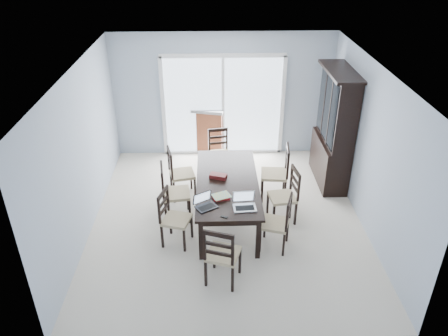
{
  "coord_description": "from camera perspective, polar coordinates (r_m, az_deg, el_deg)",
  "views": [
    {
      "loc": [
        -0.24,
        -6.07,
        4.4
      ],
      "look_at": [
        -0.05,
        0.0,
        0.99
      ],
      "focal_mm": 35.0,
      "sensor_mm": 36.0,
      "label": 1
    }
  ],
  "objects": [
    {
      "name": "hot_tub",
      "position": [
        10.23,
        -4.53,
        6.79
      ],
      "size": [
        2.27,
        2.12,
        1.0
      ],
      "rotation": [
        0.0,
        0.0,
        -0.24
      ],
      "color": "maroon",
      "rests_on": "balcony"
    },
    {
      "name": "laptop_silver",
      "position": [
        6.4,
        2.72,
        -4.88
      ],
      "size": [
        0.35,
        0.26,
        0.23
      ],
      "rotation": [
        0.0,
        0.0,
        0.07
      ],
      "color": "#BDBDBF",
      "rests_on": "dining_table"
    },
    {
      "name": "book_stack",
      "position": [
        6.65,
        -0.41,
        -3.76
      ],
      "size": [
        0.33,
        0.29,
        0.04
      ],
      "rotation": [
        0.0,
        0.0,
        0.27
      ],
      "color": "maroon",
      "rests_on": "dining_table"
    },
    {
      "name": "sliding_door",
      "position": [
        9.17,
        -0.13,
        8.12
      ],
      "size": [
        2.52,
        0.05,
        2.18
      ],
      "color": "silver",
      "rests_on": "floor"
    },
    {
      "name": "china_hutch",
      "position": [
        8.35,
        14.18,
        4.88
      ],
      "size": [
        0.5,
        1.38,
        2.2
      ],
      "color": "black",
      "rests_on": "floor"
    },
    {
      "name": "game_box",
      "position": [
        7.15,
        -0.76,
        -1.07
      ],
      "size": [
        0.31,
        0.22,
        0.07
      ],
      "primitive_type": "cube",
      "rotation": [
        0.0,
        0.0,
        -0.32
      ],
      "color": "#46100E",
      "rests_on": "dining_table"
    },
    {
      "name": "balcony",
      "position": [
        10.56,
        -0.28,
        4.37
      ],
      "size": [
        4.5,
        2.0,
        0.1
      ],
      "primitive_type": "cube",
      "color": "gray",
      "rests_on": "ground"
    },
    {
      "name": "laptop_dark",
      "position": [
        6.43,
        -2.31,
        -4.8
      ],
      "size": [
        0.37,
        0.34,
        0.21
      ],
      "rotation": [
        0.0,
        0.0,
        0.55
      ],
      "color": "black",
      "rests_on": "dining_table"
    },
    {
      "name": "chair_right_far",
      "position": [
        7.79,
        7.35,
        0.09
      ],
      "size": [
        0.5,
        0.49,
        1.19
      ],
      "rotation": [
        0.0,
        0.0,
        1.47
      ],
      "color": "black",
      "rests_on": "floor"
    },
    {
      "name": "chair_left_far",
      "position": [
        7.83,
        -6.22,
        -0.01
      ],
      "size": [
        0.51,
        0.5,
        1.12
      ],
      "rotation": [
        0.0,
        0.0,
        -1.35
      ],
      "color": "black",
      "rests_on": "floor"
    },
    {
      "name": "chair_end_far",
      "position": [
        8.62,
        -0.66,
        2.78
      ],
      "size": [
        0.45,
        0.46,
        1.05
      ],
      "rotation": [
        0.0,
        0.0,
        3.31
      ],
      "color": "black",
      "rests_on": "floor"
    },
    {
      "name": "dining_table",
      "position": [
        7.13,
        0.43,
        -2.23
      ],
      "size": [
        1.0,
        2.2,
        0.75
      ],
      "color": "black",
      "rests_on": "floor"
    },
    {
      "name": "chair_right_mid",
      "position": [
        7.25,
        8.39,
        -2.83
      ],
      "size": [
        0.48,
        0.47,
        1.1
      ],
      "rotation": [
        0.0,
        0.0,
        1.73
      ],
      "color": "black",
      "rests_on": "floor"
    },
    {
      "name": "wall_right",
      "position": [
        7.26,
        18.52,
        2.39
      ],
      "size": [
        0.02,
        5.0,
        2.6
      ],
      "primitive_type": "cube",
      "color": "#A0ADBF",
      "rests_on": "floor"
    },
    {
      "name": "cell_phone",
      "position": [
        6.25,
        0.04,
        -6.4
      ],
      "size": [
        0.11,
        0.09,
        0.01
      ],
      "primitive_type": "cube",
      "rotation": [
        0.0,
        0.0,
        -0.5
      ],
      "color": "black",
      "rests_on": "dining_table"
    },
    {
      "name": "back_wall",
      "position": [
        9.12,
        -0.14,
        9.42
      ],
      "size": [
        4.5,
        0.02,
        2.6
      ],
      "primitive_type": "cube",
      "color": "#A0ADBF",
      "rests_on": "floor"
    },
    {
      "name": "railing",
      "position": [
        11.25,
        -0.42,
        9.29
      ],
      "size": [
        4.5,
        0.06,
        1.1
      ],
      "primitive_type": "cube",
      "color": "#99999E",
      "rests_on": "balcony"
    },
    {
      "name": "floor",
      "position": [
        7.5,
        0.41,
        -6.62
      ],
      "size": [
        5.0,
        5.0,
        0.0
      ],
      "primitive_type": "plane",
      "color": "beige",
      "rests_on": "ground"
    },
    {
      "name": "chair_left_near",
      "position": [
        6.73,
        -7.01,
        -5.72
      ],
      "size": [
        0.51,
        0.5,
        1.06
      ],
      "rotation": [
        0.0,
        0.0,
        -1.86
      ],
      "color": "black",
      "rests_on": "floor"
    },
    {
      "name": "wall_left",
      "position": [
        7.11,
        -18.0,
        1.9
      ],
      "size": [
        0.02,
        5.0,
        2.6
      ],
      "primitive_type": "cube",
      "color": "#A0ADBF",
      "rests_on": "floor"
    },
    {
      "name": "ceiling",
      "position": [
        6.34,
        0.49,
        12.79
      ],
      "size": [
        5.0,
        5.0,
        0.0
      ],
      "primitive_type": "plane",
      "rotation": [
        3.14,
        0.0,
        0.0
      ],
      "color": "white",
      "rests_on": "back_wall"
    },
    {
      "name": "chair_right_near",
      "position": [
        6.62,
        7.5,
        -6.44
      ],
      "size": [
        0.51,
        0.5,
        1.06
      ],
      "rotation": [
        0.0,
        0.0,
        1.26
      ],
      "color": "black",
      "rests_on": "floor"
    },
    {
      "name": "chair_left_mid",
      "position": [
        7.24,
        -7.09,
        -2.45
      ],
      "size": [
        0.5,
        0.49,
        1.16
      ],
      "rotation": [
        0.0,
        0.0,
        -1.45
      ],
      "color": "black",
      "rests_on": "floor"
    },
    {
      "name": "chair_end_near",
      "position": [
        5.92,
        -0.39,
        -10.72
      ],
      "size": [
        0.54,
        0.55,
        1.13
      ],
      "rotation": [
        0.0,
        0.0,
        -0.32
      ],
      "color": "black",
      "rests_on": "floor"
    }
  ]
}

